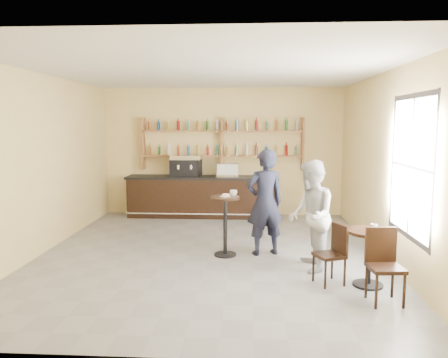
# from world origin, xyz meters

# --- Properties ---
(floor) EXTENTS (7.00, 7.00, 0.00)m
(floor) POSITION_xyz_m (0.00, 0.00, 0.00)
(floor) COLOR slate
(floor) RESTS_ON ground
(ceiling) EXTENTS (7.00, 7.00, 0.00)m
(ceiling) POSITION_xyz_m (0.00, 0.00, 3.20)
(ceiling) COLOR white
(ceiling) RESTS_ON wall_back
(wall_back) EXTENTS (7.00, 0.00, 7.00)m
(wall_back) POSITION_xyz_m (0.00, 3.50, 1.60)
(wall_back) COLOR #F0D288
(wall_back) RESTS_ON floor
(wall_front) EXTENTS (7.00, 0.00, 7.00)m
(wall_front) POSITION_xyz_m (0.00, -3.50, 1.60)
(wall_front) COLOR #F0D288
(wall_front) RESTS_ON floor
(wall_left) EXTENTS (0.00, 7.00, 7.00)m
(wall_left) POSITION_xyz_m (-3.00, 0.00, 1.60)
(wall_left) COLOR #F0D288
(wall_left) RESTS_ON floor
(wall_right) EXTENTS (0.00, 7.00, 7.00)m
(wall_right) POSITION_xyz_m (3.00, 0.00, 1.60)
(wall_right) COLOR #F0D288
(wall_right) RESTS_ON floor
(window_pane) EXTENTS (0.00, 2.00, 2.00)m
(window_pane) POSITION_xyz_m (2.99, -1.20, 1.70)
(window_pane) COLOR white
(window_pane) RESTS_ON wall_right
(window_frame) EXTENTS (0.04, 1.70, 2.10)m
(window_frame) POSITION_xyz_m (2.99, -1.20, 1.70)
(window_frame) COLOR black
(window_frame) RESTS_ON wall_right
(shelf_unit) EXTENTS (4.00, 0.26, 1.40)m
(shelf_unit) POSITION_xyz_m (0.00, 3.37, 1.81)
(shelf_unit) COLOR brown
(shelf_unit) RESTS_ON wall_back
(liquor_bottles) EXTENTS (3.68, 0.10, 1.00)m
(liquor_bottles) POSITION_xyz_m (0.00, 3.37, 1.98)
(liquor_bottles) COLOR #8C5919
(liquor_bottles) RESTS_ON shelf_unit
(bar_counter) EXTENTS (3.75, 0.73, 1.01)m
(bar_counter) POSITION_xyz_m (-0.48, 3.15, 0.51)
(bar_counter) COLOR black
(bar_counter) RESTS_ON floor
(espresso_machine) EXTENTS (0.77, 0.53, 0.52)m
(espresso_machine) POSITION_xyz_m (-0.88, 3.15, 1.27)
(espresso_machine) COLOR black
(espresso_machine) RESTS_ON bar_counter
(pastry_case) EXTENTS (0.57, 0.48, 0.32)m
(pastry_case) POSITION_xyz_m (0.15, 3.15, 1.17)
(pastry_case) COLOR silver
(pastry_case) RESTS_ON bar_counter
(pedestal_table) EXTENTS (0.65, 0.65, 1.05)m
(pedestal_table) POSITION_xyz_m (0.27, -0.07, 0.53)
(pedestal_table) COLOR black
(pedestal_table) RESTS_ON floor
(napkin) EXTENTS (0.21, 0.21, 0.00)m
(napkin) POSITION_xyz_m (0.27, -0.07, 1.05)
(napkin) COLOR white
(napkin) RESTS_ON pedestal_table
(donut) EXTENTS (0.14, 0.14, 0.05)m
(donut) POSITION_xyz_m (0.28, -0.08, 1.08)
(donut) COLOR #E09B52
(donut) RESTS_ON napkin
(cup_pedestal) EXTENTS (0.14, 0.14, 0.10)m
(cup_pedestal) POSITION_xyz_m (0.41, 0.03, 1.10)
(cup_pedestal) COLOR white
(cup_pedestal) RESTS_ON pedestal_table
(man_main) EXTENTS (0.80, 0.65, 1.88)m
(man_main) POSITION_xyz_m (0.96, 0.05, 0.94)
(man_main) COLOR black
(man_main) RESTS_ON floor
(cafe_table) EXTENTS (0.79, 0.79, 0.82)m
(cafe_table) POSITION_xyz_m (2.40, -1.40, 0.41)
(cafe_table) COLOR black
(cafe_table) RESTS_ON floor
(cup_cafe) EXTENTS (0.12, 0.12, 0.09)m
(cup_cafe) POSITION_xyz_m (2.45, -1.40, 0.86)
(cup_cafe) COLOR white
(cup_cafe) RESTS_ON cafe_table
(chair_west) EXTENTS (0.49, 0.49, 0.87)m
(chair_west) POSITION_xyz_m (1.85, -1.35, 0.43)
(chair_west) COLOR black
(chair_west) RESTS_ON floor
(chair_south) EXTENTS (0.45, 0.45, 0.96)m
(chair_south) POSITION_xyz_m (2.45, -2.00, 0.48)
(chair_south) COLOR black
(chair_south) RESTS_ON floor
(patron_second) EXTENTS (0.68, 0.86, 1.75)m
(patron_second) POSITION_xyz_m (1.66, -0.75, 0.88)
(patron_second) COLOR #ACADB2
(patron_second) RESTS_ON floor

